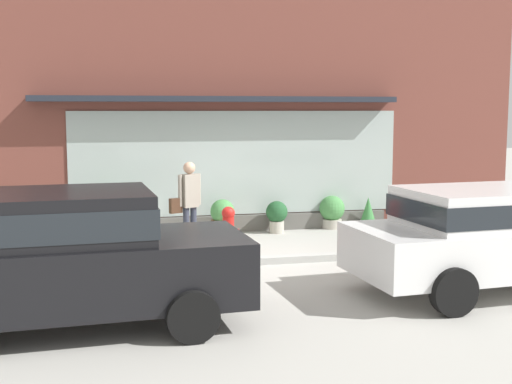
% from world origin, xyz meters
% --- Properties ---
extents(ground_plane, '(60.00, 60.00, 0.00)m').
position_xyz_m(ground_plane, '(0.00, 0.00, 0.00)').
color(ground_plane, '#B2AFA8').
extents(curb_strip, '(14.00, 0.24, 0.12)m').
position_xyz_m(curb_strip, '(0.00, -0.20, 0.06)').
color(curb_strip, '#B2B2AD').
rests_on(curb_strip, ground_plane).
extents(storefront, '(14.00, 0.81, 5.26)m').
position_xyz_m(storefront, '(0.01, 3.19, 2.57)').
color(storefront, brown).
rests_on(storefront, ground_plane).
extents(fire_hydrant, '(0.40, 0.36, 0.87)m').
position_xyz_m(fire_hydrant, '(-0.22, 0.84, 0.44)').
color(fire_hydrant, red).
rests_on(fire_hydrant, ground_plane).
extents(pedestrian_with_handbag, '(0.63, 0.35, 1.69)m').
position_xyz_m(pedestrian_with_handbag, '(-0.92, 1.19, 0.99)').
color(pedestrian_with_handbag, '#333847').
rests_on(pedestrian_with_handbag, ground_plane).
extents(parked_car_white, '(4.65, 2.22, 1.54)m').
position_xyz_m(parked_car_white, '(3.15, -2.68, 0.88)').
color(parked_car_white, white).
rests_on(parked_car_white, ground_plane).
extents(parked_car_black, '(4.37, 2.16, 1.70)m').
position_xyz_m(parked_car_black, '(-2.99, -3.07, 0.95)').
color(parked_car_black, black).
rests_on(parked_car_black, ground_plane).
extents(potted_plant_by_entrance, '(0.31, 0.31, 0.60)m').
position_xyz_m(potted_plant_by_entrance, '(4.30, 2.61, 0.30)').
color(potted_plant_by_entrance, '#4C4C51').
rests_on(potted_plant_by_entrance, ground_plane).
extents(potted_plant_doorstep, '(0.35, 0.35, 0.70)m').
position_xyz_m(potted_plant_doorstep, '(3.34, 2.70, 0.34)').
color(potted_plant_doorstep, '#B7B2A3').
rests_on(potted_plant_doorstep, ground_plane).
extents(potted_plant_near_hydrant, '(0.64, 0.64, 0.93)m').
position_xyz_m(potted_plant_near_hydrant, '(-2.51, 2.39, 0.53)').
color(potted_plant_near_hydrant, '#B7B2A3').
rests_on(potted_plant_near_hydrant, ground_plane).
extents(potted_plant_window_right, '(0.51, 0.51, 0.79)m').
position_xyz_m(potted_plant_window_right, '(-0.05, 2.43, 0.40)').
color(potted_plant_window_right, '#9E6042').
rests_on(potted_plant_window_right, ground_plane).
extents(potted_plant_corner_tall, '(0.57, 0.57, 0.74)m').
position_xyz_m(potted_plant_corner_tall, '(2.54, 2.87, 0.39)').
color(potted_plant_corner_tall, '#B7B2A3').
rests_on(potted_plant_corner_tall, ground_plane).
extents(potted_plant_trailing_edge, '(0.47, 0.47, 0.70)m').
position_xyz_m(potted_plant_trailing_edge, '(1.18, 2.60, 0.40)').
color(potted_plant_trailing_edge, '#B7B2A3').
rests_on(potted_plant_trailing_edge, ground_plane).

